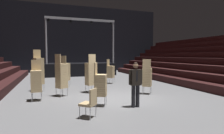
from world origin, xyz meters
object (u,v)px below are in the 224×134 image
chair_stack_rear_right (65,71)px  chair_stack_front_right (39,71)px  man_with_tie (136,82)px  stage_riser (80,68)px  chair_stack_mid_left (61,75)px  chair_stack_rear_left (90,73)px  loose_chair_near_man (90,101)px  chair_stack_mid_right (111,71)px  chair_stack_mid_centre (36,80)px  chair_stack_front_left (147,77)px  chair_stack_rear_centre (100,84)px

chair_stack_rear_right → chair_stack_front_right: bearing=-104.6°
chair_stack_rear_right → man_with_tie: bearing=-28.0°
stage_riser → chair_stack_mid_left: 9.70m
chair_stack_rear_left → loose_chair_near_man: (-0.89, -3.97, -0.49)m
chair_stack_mid_left → chair_stack_rear_right: chair_stack_mid_left is taller
chair_stack_mid_left → chair_stack_front_right: bearing=-179.1°
chair_stack_mid_right → chair_stack_mid_centre: 5.94m
chair_stack_front_left → chair_stack_front_right: bearing=-167.5°
chair_stack_rear_right → chair_stack_rear_centre: bearing=-38.6°
chair_stack_mid_centre → loose_chair_near_man: chair_stack_mid_centre is taller
chair_stack_front_right → loose_chair_near_man: (1.73, -5.18, -0.62)m
chair_stack_front_right → chair_stack_rear_centre: (2.43, -3.93, -0.29)m
chair_stack_front_right → chair_stack_rear_right: chair_stack_front_right is taller
chair_stack_mid_left → chair_stack_rear_left: size_ratio=1.00×
chair_stack_mid_left → chair_stack_mid_centre: chair_stack_mid_left is taller
stage_riser → man_with_tie: bearing=-89.3°
stage_riser → chair_stack_front_right: 8.53m
chair_stack_mid_centre → chair_stack_rear_centre: bearing=144.6°
chair_stack_front_right → chair_stack_mid_left: size_ratio=1.12×
chair_stack_front_right → chair_stack_mid_right: size_ratio=1.35×
stage_riser → chair_stack_mid_centre: stage_riser is taller
chair_stack_rear_right → stage_riser: bearing=114.4°
chair_stack_mid_right → chair_stack_rear_right: 3.18m
chair_stack_mid_right → chair_stack_rear_centre: size_ratio=1.00×
chair_stack_mid_right → chair_stack_front_right: bearing=-32.2°
chair_stack_front_right → man_with_tie: bearing=103.3°
stage_riser → chair_stack_rear_right: size_ratio=3.46×
chair_stack_front_left → chair_stack_rear_centre: 3.19m
chair_stack_mid_right → loose_chair_near_man: bearing=16.6°
chair_stack_front_left → chair_stack_front_right: (-5.29, 2.53, 0.25)m
chair_stack_rear_left → chair_stack_rear_centre: size_ratio=1.20×
chair_stack_front_right → chair_stack_mid_right: chair_stack_front_right is taller
chair_stack_rear_left → chair_stack_rear_right: 2.51m
man_with_tie → chair_stack_mid_left: chair_stack_mid_left is taller
man_with_tie → chair_stack_front_left: (1.64, 2.01, -0.08)m
man_with_tie → chair_stack_rear_centre: 1.37m
stage_riser → chair_stack_rear_left: stage_riser is taller
chair_stack_mid_centre → chair_stack_rear_right: chair_stack_rear_right is taller
chair_stack_mid_left → loose_chair_near_man: size_ratio=2.17×
stage_riser → chair_stack_front_left: stage_riser is taller
chair_stack_rear_right → loose_chair_near_man: size_ratio=2.08×
chair_stack_mid_right → loose_chair_near_man: size_ratio=1.81×
chair_stack_rear_centre → chair_stack_front_left: bearing=141.4°
chair_stack_mid_centre → chair_stack_mid_right: bearing=-141.7°
chair_stack_rear_centre → loose_chair_near_man: size_ratio=1.81×
stage_riser → chair_stack_front_left: bearing=-80.1°
stage_riser → chair_stack_rear_right: stage_riser is taller
chair_stack_front_right → chair_stack_rear_right: (1.50, 1.03, -0.17)m
man_with_tie → chair_stack_rear_left: 3.48m
chair_stack_front_right → chair_stack_mid_left: chair_stack_front_right is taller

